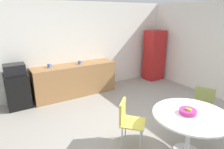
# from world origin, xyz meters

# --- Properties ---
(ground_plane) EXTENTS (6.00, 6.00, 0.00)m
(ground_plane) POSITION_xyz_m (0.00, 0.00, 0.00)
(ground_plane) COLOR #9E998E
(wall_back) EXTENTS (6.00, 0.10, 2.60)m
(wall_back) POSITION_xyz_m (0.00, 3.00, 1.30)
(wall_back) COLOR white
(wall_back) RESTS_ON ground_plane
(counter_block) EXTENTS (2.32, 0.60, 0.90)m
(counter_block) POSITION_xyz_m (-0.36, 2.65, 0.45)
(counter_block) COLOR #9E7042
(counter_block) RESTS_ON ground_plane
(mini_fridge) EXTENTS (0.54, 0.54, 0.85)m
(mini_fridge) POSITION_xyz_m (-1.87, 2.65, 0.43)
(mini_fridge) COLOR black
(mini_fridge) RESTS_ON ground_plane
(microwave) EXTENTS (0.48, 0.38, 0.26)m
(microwave) POSITION_xyz_m (-1.87, 2.65, 0.98)
(microwave) COLOR black
(microwave) RESTS_ON mini_fridge
(locker_cabinet) EXTENTS (0.60, 0.50, 1.72)m
(locker_cabinet) POSITION_xyz_m (2.55, 2.55, 0.86)
(locker_cabinet) COLOR #B21E1E
(locker_cabinet) RESTS_ON ground_plane
(round_table) EXTENTS (1.22, 1.22, 0.74)m
(round_table) POSITION_xyz_m (0.33, -0.69, 0.62)
(round_table) COLOR silver
(round_table) RESTS_ON ground_plane
(chair_olive) EXTENTS (0.55, 0.55, 0.83)m
(chair_olive) POSITION_xyz_m (1.27, -0.28, 0.52)
(chair_olive) COLOR silver
(chair_olive) RESTS_ON ground_plane
(chair_yellow) EXTENTS (0.59, 0.59, 0.83)m
(chair_yellow) POSITION_xyz_m (-0.38, 0.05, 0.52)
(chair_yellow) COLOR silver
(chair_yellow) RESTS_ON ground_plane
(fruit_bowl) EXTENTS (0.27, 0.27, 0.11)m
(fruit_bowl) POSITION_xyz_m (0.29, -0.65, 0.78)
(fruit_bowl) COLOR #D8338C
(fruit_bowl) RESTS_ON round_table
(mug_white) EXTENTS (0.13, 0.08, 0.09)m
(mug_white) POSITION_xyz_m (-1.04, 2.71, 0.95)
(mug_white) COLOR #3F66BF
(mug_white) RESTS_ON counter_block
(mug_green) EXTENTS (0.13, 0.08, 0.09)m
(mug_green) POSITION_xyz_m (-0.21, 2.62, 0.95)
(mug_green) COLOR #3F66BF
(mug_green) RESTS_ON counter_block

